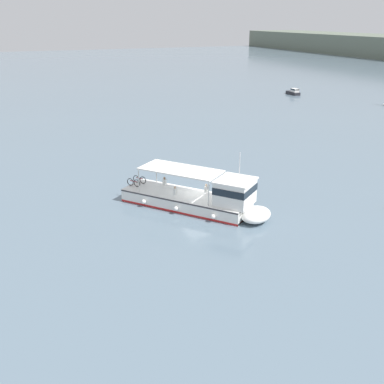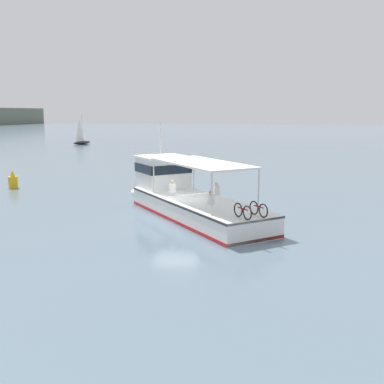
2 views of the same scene
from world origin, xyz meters
TOP-DOWN VIEW (x-y plane):
  - ground_plane at (0.00, 0.00)m, footprint 400.00×400.00m
  - ferry_main at (1.25, -0.22)m, footprint 11.81×10.43m
  - motorboat_horizon_east at (-46.49, 40.99)m, footprint 3.65×1.45m

SIDE VIEW (x-z plane):
  - ground_plane at x=0.00m, z-range 0.00..0.00m
  - motorboat_horizon_east at x=-46.49m, z-range -0.09..1.17m
  - ferry_main at x=1.25m, z-range -1.64..3.68m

